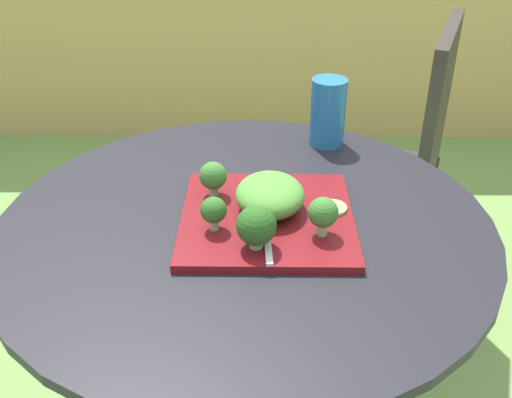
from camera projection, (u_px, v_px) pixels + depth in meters
bamboo_fence at (257, 8)px, 2.73m from camera, size 8.00×0.08×1.28m
patio_table at (247, 353)px, 1.12m from camera, size 0.81×0.81×0.75m
patio_chair at (389, 156)px, 1.66m from camera, size 0.57×0.57×0.90m
salad_plate at (267, 218)px, 0.95m from camera, size 0.28×0.28×0.01m
drinking_glass at (328, 116)px, 1.17m from camera, size 0.07×0.07×0.14m
fork at (266, 229)px, 0.90m from camera, size 0.03×0.15×0.00m
lettuce_mound at (270, 195)px, 0.94m from camera, size 0.11×0.13×0.06m
broccoli_floret_0 at (323, 213)px, 0.88m from camera, size 0.05×0.05×0.06m
broccoli_floret_1 at (214, 211)px, 0.89m from camera, size 0.04×0.04×0.05m
broccoli_floret_2 at (256, 226)px, 0.85m from camera, size 0.06×0.06×0.07m
broccoli_floret_3 at (213, 176)px, 0.98m from camera, size 0.05×0.05×0.06m
cucumber_slice_0 at (332, 208)px, 0.96m from camera, size 0.05×0.05×0.01m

